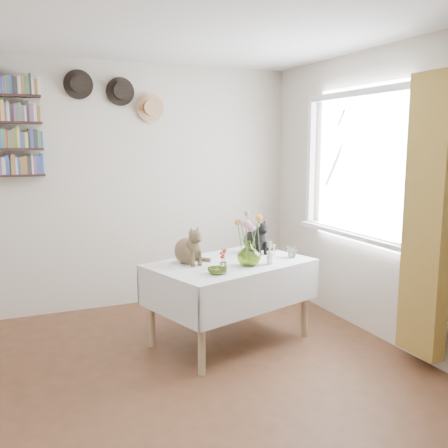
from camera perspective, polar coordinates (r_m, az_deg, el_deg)
name	(u,v)px	position (r m, az deg, el deg)	size (l,w,h in m)	color
room	(176,218)	(3.03, -5.53, 0.74)	(4.08, 4.58, 2.58)	brown
window	(357,177)	(4.66, 14.93, 5.24)	(0.12, 1.52, 1.32)	white
curtain	(428,218)	(3.96, 22.24, 0.63)	(0.12, 0.38, 2.10)	brown
dining_table	(230,282)	(4.27, 0.71, -6.63)	(1.50, 1.19, 0.70)	white
tabby_cat	(187,244)	(4.16, -4.30, -2.28)	(0.22, 0.28, 0.33)	brown
black_cat	(255,235)	(4.58, 3.51, -1.29)	(0.21, 0.27, 0.32)	black
flower_vase	(249,253)	(4.08, 2.88, -3.38)	(0.20, 0.20, 0.20)	#8EAE3B
green_bowl	(217,271)	(3.84, -0.77, -5.38)	(0.15, 0.15, 0.05)	#8EAE3B
drinking_glass	(292,252)	(4.42, 7.77, -3.22)	(0.10, 0.10, 0.09)	white
candlestick	(270,257)	(4.16, 5.27, -3.72)	(0.05, 0.05, 0.19)	white
berry_jar	(223,261)	(3.83, -0.09, -4.25)	(0.06, 0.06, 0.23)	white
porcelain_figurine	(274,250)	(4.51, 5.69, -3.00)	(0.05, 0.05, 0.10)	white
flower_bouquet	(249,225)	(4.05, 2.86, -0.07)	(0.17, 0.13, 0.39)	#4C7233
wall_hats	(117,95)	(5.17, -12.09, 14.26)	(0.98, 0.09, 0.48)	black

